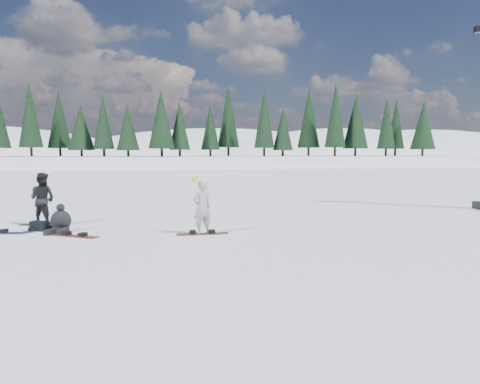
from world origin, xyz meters
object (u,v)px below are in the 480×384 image
(snowboarder_man, at_px, (42,199))
(gear_bag, at_px, (39,226))
(snowboard_loose_a, at_px, (41,230))
(snowboard_loose_b, at_px, (75,236))
(seated_rider, at_px, (61,221))
(snowboarder_woman, at_px, (202,207))

(snowboarder_man, distance_m, gear_bag, 1.28)
(snowboarder_man, relative_size, gear_bag, 3.84)
(gear_bag, bearing_deg, snowboard_loose_a, 59.26)
(snowboard_loose_b, bearing_deg, seated_rider, 152.51)
(snowboarder_man, relative_size, seated_rider, 1.59)
(snowboarder_woman, xyz_separation_m, snowboarder_man, (-5.04, 2.35, 0.06))
(gear_bag, xyz_separation_m, snowboard_loose_a, (0.04, 0.08, -0.14))
(snowboarder_woman, distance_m, seated_rider, 4.34)
(snowboarder_man, distance_m, snowboard_loose_a, 1.31)
(gear_bag, distance_m, snowboard_loose_b, 1.71)
(snowboarder_man, height_order, gear_bag, snowboarder_man)
(seated_rider, height_order, snowboard_loose_a, seated_rider)
(snowboarder_man, bearing_deg, snowboard_loose_a, 120.41)
(seated_rider, distance_m, snowboard_loose_b, 1.09)
(snowboarder_woman, height_order, seated_rider, snowboarder_woman)
(snowboarder_man, height_order, snowboard_loose_a, snowboarder_man)
(gear_bag, distance_m, snowboard_loose_a, 0.16)
(snowboard_loose_b, height_order, snowboard_loose_a, same)
(seated_rider, bearing_deg, snowboard_loose_b, -36.76)
(seated_rider, bearing_deg, gear_bag, 179.88)
(snowboarder_woman, height_order, gear_bag, snowboarder_woman)
(snowboarder_woman, distance_m, snowboarder_man, 5.56)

